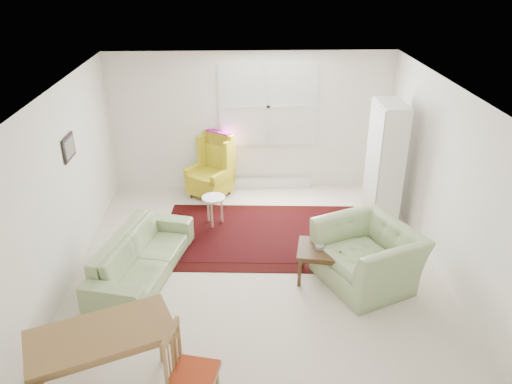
{
  "coord_description": "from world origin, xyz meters",
  "views": [
    {
      "loc": [
        -0.22,
        -5.78,
        3.99
      ],
      "look_at": [
        0.0,
        0.3,
        1.05
      ],
      "focal_mm": 35.0,
      "sensor_mm": 36.0,
      "label": 1
    }
  ],
  "objects_px": {
    "sofa": "(141,249)",
    "armchair": "(368,250)",
    "cabinet": "(385,162)",
    "coffee_table": "(319,262)",
    "desk_chair": "(194,373)",
    "stool": "(214,210)",
    "wingback_chair": "(209,167)",
    "desk": "(106,367)"
  },
  "relations": [
    {
      "from": "sofa",
      "to": "armchair",
      "type": "relative_size",
      "value": 1.64
    },
    {
      "from": "sofa",
      "to": "armchair",
      "type": "height_order",
      "value": "armchair"
    },
    {
      "from": "armchair",
      "to": "cabinet",
      "type": "xyz_separation_m",
      "value": [
        0.66,
        1.79,
        0.5
      ]
    },
    {
      "from": "coffee_table",
      "to": "cabinet",
      "type": "xyz_separation_m",
      "value": [
        1.28,
        1.68,
        0.74
      ]
    },
    {
      "from": "desk_chair",
      "to": "stool",
      "type": "bearing_deg",
      "value": 12.58
    },
    {
      "from": "wingback_chair",
      "to": "desk_chair",
      "type": "distance_m",
      "value": 4.7
    },
    {
      "from": "desk",
      "to": "desk_chair",
      "type": "bearing_deg",
      "value": -11.67
    },
    {
      "from": "armchair",
      "to": "coffee_table",
      "type": "distance_m",
      "value": 0.67
    },
    {
      "from": "stool",
      "to": "cabinet",
      "type": "distance_m",
      "value": 2.84
    },
    {
      "from": "sofa",
      "to": "cabinet",
      "type": "xyz_separation_m",
      "value": [
        3.65,
        1.52,
        0.57
      ]
    },
    {
      "from": "sofa",
      "to": "armchair",
      "type": "bearing_deg",
      "value": -80.6
    },
    {
      "from": "armchair",
      "to": "cabinet",
      "type": "bearing_deg",
      "value": 135.52
    },
    {
      "from": "coffee_table",
      "to": "stool",
      "type": "relative_size",
      "value": 1.14
    },
    {
      "from": "sofa",
      "to": "desk",
      "type": "distance_m",
      "value": 2.13
    },
    {
      "from": "armchair",
      "to": "desk_chair",
      "type": "height_order",
      "value": "desk_chair"
    },
    {
      "from": "coffee_table",
      "to": "cabinet",
      "type": "bearing_deg",
      "value": 52.79
    },
    {
      "from": "stool",
      "to": "desk_chair",
      "type": "xyz_separation_m",
      "value": [
        -0.03,
        -3.65,
        0.23
      ]
    },
    {
      "from": "desk",
      "to": "desk_chair",
      "type": "relative_size",
      "value": 1.37
    },
    {
      "from": "coffee_table",
      "to": "desk",
      "type": "relative_size",
      "value": 0.43
    },
    {
      "from": "cabinet",
      "to": "desk",
      "type": "relative_size",
      "value": 1.48
    },
    {
      "from": "coffee_table",
      "to": "sofa",
      "type": "bearing_deg",
      "value": 176.1
    },
    {
      "from": "coffee_table",
      "to": "desk_chair",
      "type": "distance_m",
      "value": 2.62
    },
    {
      "from": "wingback_chair",
      "to": "coffee_table",
      "type": "xyz_separation_m",
      "value": [
        1.57,
        -2.56,
        -0.34
      ]
    },
    {
      "from": "armchair",
      "to": "sofa",
      "type": "bearing_deg",
      "value": -119.41
    },
    {
      "from": "sofa",
      "to": "stool",
      "type": "relative_size",
      "value": 4.02
    },
    {
      "from": "cabinet",
      "to": "desk",
      "type": "bearing_deg",
      "value": -135.63
    },
    {
      "from": "wingback_chair",
      "to": "cabinet",
      "type": "xyz_separation_m",
      "value": [
        2.85,
        -0.88,
        0.4
      ]
    },
    {
      "from": "coffee_table",
      "to": "desk_chair",
      "type": "height_order",
      "value": "desk_chair"
    },
    {
      "from": "wingback_chair",
      "to": "coffee_table",
      "type": "distance_m",
      "value": 3.02
    },
    {
      "from": "coffee_table",
      "to": "desk",
      "type": "height_order",
      "value": "desk"
    },
    {
      "from": "cabinet",
      "to": "desk",
      "type": "xyz_separation_m",
      "value": [
        -3.62,
        -3.65,
        -0.55
      ]
    },
    {
      "from": "sofa",
      "to": "desk",
      "type": "xyz_separation_m",
      "value": [
        0.03,
        -2.13,
        0.01
      ]
    },
    {
      "from": "coffee_table",
      "to": "wingback_chair",
      "type": "bearing_deg",
      "value": 121.53
    },
    {
      "from": "sofa",
      "to": "armchair",
      "type": "xyz_separation_m",
      "value": [
        3.0,
        -0.27,
        0.07
      ]
    },
    {
      "from": "stool",
      "to": "desk_chair",
      "type": "relative_size",
      "value": 0.52
    },
    {
      "from": "wingback_chair",
      "to": "cabinet",
      "type": "relative_size",
      "value": 0.59
    },
    {
      "from": "cabinet",
      "to": "desk_chair",
      "type": "bearing_deg",
      "value": -126.74
    },
    {
      "from": "wingback_chair",
      "to": "desk",
      "type": "distance_m",
      "value": 4.59
    },
    {
      "from": "armchair",
      "to": "desk_chair",
      "type": "relative_size",
      "value": 1.27
    },
    {
      "from": "armchair",
      "to": "wingback_chair",
      "type": "bearing_deg",
      "value": -164.89
    },
    {
      "from": "wingback_chair",
      "to": "desk_chair",
      "type": "height_order",
      "value": "wingback_chair"
    },
    {
      "from": "coffee_table",
      "to": "desk",
      "type": "xyz_separation_m",
      "value": [
        -2.35,
        -1.96,
        0.18
      ]
    }
  ]
}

